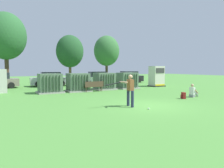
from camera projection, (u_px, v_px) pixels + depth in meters
The scene contains 17 objects.
ground_plane at pixel (150, 106), 11.97m from camera, with size 96.00×96.00×0.00m, color #51933D.
transformer_west at pixel (50, 84), 17.94m from camera, with size 2.10×1.70×1.62m.
transformer_mid_west at pixel (78, 83), 19.06m from camera, with size 2.10×1.70×1.62m.
transformer_mid_east at pixel (104, 81), 20.74m from camera, with size 2.10×1.70×1.62m.
transformer_east at pixel (127, 81), 21.80m from camera, with size 2.10×1.70×1.62m.
generator_enclosure at pixel (156, 76), 24.41m from camera, with size 1.60×1.40×2.30m.
park_bench at pixel (94, 86), 18.93m from camera, with size 1.82×0.50×0.92m.
batter at pixel (129, 89), 11.62m from camera, with size 1.61×0.72×1.74m.
sports_ball at pixel (149, 109), 10.85m from camera, with size 0.09×0.09×0.09m, color white.
seated_spectator at pixel (193, 92), 15.49m from camera, with size 0.76×0.60×0.96m.
backpack at pixel (183, 96), 14.65m from camera, with size 0.34×0.37×0.44m.
tree_left at pixel (6, 36), 21.93m from camera, with size 4.06×4.06×7.76m.
tree_center_left at pixel (70, 51), 23.52m from camera, with size 2.97×2.97×5.68m.
tree_center_right at pixel (107, 51), 27.54m from camera, with size 3.25×3.25×6.21m.
parked_car_left_of_center at pixel (50, 80), 24.91m from camera, with size 4.36×2.26×1.62m.
parked_car_right_of_center at pixel (97, 78), 27.92m from camera, with size 4.39×2.35×1.62m.
parked_car_rightmost at pixel (128, 77), 30.78m from camera, with size 4.28×2.07×1.62m.
Camera 1 is at (-7.63, -9.30, 2.11)m, focal length 34.51 mm.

